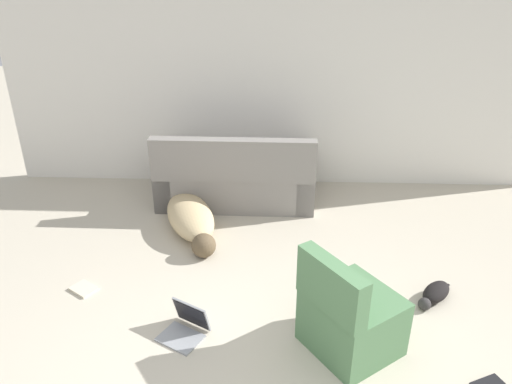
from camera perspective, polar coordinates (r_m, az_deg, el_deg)
The scene contains 7 objects.
wall_back at distance 6.01m, azimuth 2.55°, elevation 11.99°, with size 6.50×0.06×2.45m.
couch at distance 5.80m, azimuth -2.30°, elevation 1.48°, with size 1.79×0.88×0.89m.
dog at distance 5.29m, azimuth -7.40°, elevation -3.01°, with size 0.79×1.38×0.30m.
cat at distance 4.58m, azimuth 19.74°, elevation -10.88°, with size 0.39×0.41×0.14m.
laptop_open at distance 4.05m, azimuth -7.91°, elevation -14.71°, with size 0.43×0.43×0.25m.
book_cream at distance 4.72m, azimuth -19.08°, elevation -10.41°, with size 0.27×0.26×0.02m.
side_chair at distance 3.81m, azimuth 10.61°, elevation -13.86°, with size 0.83×0.84×0.85m.
Camera 1 is at (-0.03, -2.19, 2.74)m, focal length 35.00 mm.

